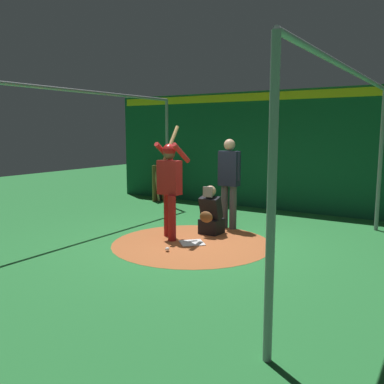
{
  "coord_description": "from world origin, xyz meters",
  "views": [
    {
      "loc": [
        6.2,
        3.95,
        2.05
      ],
      "look_at": [
        0.0,
        0.0,
        0.95
      ],
      "focal_mm": 38.86,
      "sensor_mm": 36.0,
      "label": 1
    }
  ],
  "objects_px": {
    "home_plate": "(192,243)",
    "baseball_0": "(167,249)",
    "batter": "(170,181)",
    "catcher": "(211,215)",
    "bat_rack": "(165,183)",
    "umpire": "(229,178)"
  },
  "relations": [
    {
      "from": "catcher",
      "to": "umpire",
      "type": "xyz_separation_m",
      "value": [
        -0.62,
        0.08,
        0.68
      ]
    },
    {
      "from": "home_plate",
      "to": "baseball_0",
      "type": "relative_size",
      "value": 5.68
    },
    {
      "from": "home_plate",
      "to": "umpire",
      "type": "distance_m",
      "value": 1.76
    },
    {
      "from": "batter",
      "to": "catcher",
      "type": "xyz_separation_m",
      "value": [
        -0.7,
        0.49,
        -0.72
      ]
    },
    {
      "from": "umpire",
      "to": "bat_rack",
      "type": "bearing_deg",
      "value": -124.99
    },
    {
      "from": "batter",
      "to": "baseball_0",
      "type": "xyz_separation_m",
      "value": [
        0.76,
        0.48,
        -1.06
      ]
    },
    {
      "from": "bat_rack",
      "to": "baseball_0",
      "type": "xyz_separation_m",
      "value": [
        4.42,
        3.26,
        -0.45
      ]
    },
    {
      "from": "umpire",
      "to": "bat_rack",
      "type": "distance_m",
      "value": 4.12
    },
    {
      "from": "home_plate",
      "to": "baseball_0",
      "type": "height_order",
      "value": "baseball_0"
    },
    {
      "from": "catcher",
      "to": "umpire",
      "type": "height_order",
      "value": "umpire"
    },
    {
      "from": "catcher",
      "to": "bat_rack",
      "type": "height_order",
      "value": "bat_rack"
    },
    {
      "from": "home_plate",
      "to": "bat_rack",
      "type": "relative_size",
      "value": 0.36
    },
    {
      "from": "catcher",
      "to": "bat_rack",
      "type": "bearing_deg",
      "value": -132.16
    },
    {
      "from": "batter",
      "to": "umpire",
      "type": "xyz_separation_m",
      "value": [
        -1.32,
        0.57,
        -0.04
      ]
    },
    {
      "from": "umpire",
      "to": "bat_rack",
      "type": "height_order",
      "value": "umpire"
    },
    {
      "from": "batter",
      "to": "baseball_0",
      "type": "bearing_deg",
      "value": 32.41
    },
    {
      "from": "bat_rack",
      "to": "umpire",
      "type": "bearing_deg",
      "value": 55.01
    },
    {
      "from": "batter",
      "to": "catcher",
      "type": "height_order",
      "value": "batter"
    },
    {
      "from": "batter",
      "to": "catcher",
      "type": "distance_m",
      "value": 1.12
    },
    {
      "from": "home_plate",
      "to": "umpire",
      "type": "relative_size",
      "value": 0.22
    },
    {
      "from": "catcher",
      "to": "bat_rack",
      "type": "relative_size",
      "value": 0.82
    },
    {
      "from": "home_plate",
      "to": "umpire",
      "type": "height_order",
      "value": "umpire"
    }
  ]
}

